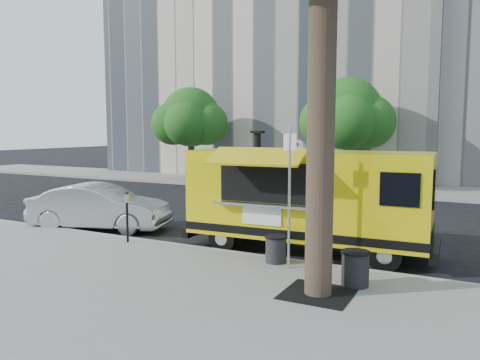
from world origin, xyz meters
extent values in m
plane|color=black|center=(0.00, 0.00, 0.00)|extent=(120.00, 120.00, 0.00)
cube|color=gray|center=(0.00, -4.00, 0.07)|extent=(60.00, 6.00, 0.15)
cube|color=#999993|center=(0.00, -0.93, 0.07)|extent=(60.00, 0.14, 0.16)
cube|color=gray|center=(0.00, 13.50, 0.07)|extent=(60.00, 5.00, 0.15)
cube|color=beige|center=(-8.00, 22.00, 12.00)|extent=(22.00, 14.00, 24.00)
cylinder|color=#33261C|center=(2.60, -2.80, 3.40)|extent=(0.48, 0.48, 6.50)
cube|color=black|center=(2.60, -2.80, 0.15)|extent=(1.20, 1.20, 0.02)
cylinder|color=#33261C|center=(-10.00, 12.30, 1.45)|extent=(0.36, 0.36, 2.60)
sphere|color=#165015|center=(-10.00, 12.30, 3.79)|extent=(3.42, 3.42, 3.42)
cylinder|color=#33261C|center=(-1.00, 12.70, 1.45)|extent=(0.36, 0.36, 2.60)
sphere|color=#165015|center=(-1.00, 12.70, 3.85)|extent=(3.60, 3.60, 3.60)
cylinder|color=silver|center=(1.55, -1.55, 1.65)|extent=(0.06, 0.06, 3.00)
cube|color=white|center=(1.55, -1.55, 2.80)|extent=(0.28, 0.02, 0.35)
cylinder|color=black|center=(-3.00, -1.35, 0.68)|extent=(0.06, 0.06, 1.05)
cube|color=silver|center=(-3.00, -1.35, 1.30)|extent=(0.10, 0.08, 0.22)
sphere|color=black|center=(-3.00, -1.35, 1.43)|extent=(0.11, 0.11, 0.11)
cube|color=#D5C20B|center=(1.28, 0.33, 1.49)|extent=(5.87, 2.23, 2.09)
cube|color=black|center=(1.28, 0.33, 0.64)|extent=(5.89, 2.25, 0.20)
cube|color=black|center=(4.25, 0.47, 0.40)|extent=(0.27, 1.86, 0.27)
cube|color=black|center=(-1.68, 0.19, 0.40)|extent=(0.27, 1.86, 0.27)
cube|color=black|center=(4.19, 0.47, 1.82)|extent=(0.12, 1.57, 0.84)
cylinder|color=black|center=(3.32, -0.39, 0.36)|extent=(0.72, 0.28, 0.71)
cylinder|color=black|center=(3.24, 1.24, 0.36)|extent=(0.72, 0.28, 0.71)
cylinder|color=black|center=(-0.59, -0.58, 0.36)|extent=(0.72, 0.28, 0.71)
cylinder|color=black|center=(-0.66, 1.06, 0.36)|extent=(0.72, 0.28, 0.71)
cube|color=black|center=(0.53, -0.63, 1.82)|extent=(2.14, 0.28, 0.93)
cube|color=silver|center=(0.54, -0.78, 1.32)|extent=(2.35, 0.46, 0.06)
cube|color=#D5C20B|center=(0.55, -1.10, 2.46)|extent=(2.27, 0.95, 0.38)
cube|color=white|center=(0.53, -0.70, 1.04)|extent=(0.98, 0.09, 0.44)
cylinder|color=black|center=(-0.05, 0.27, 2.76)|extent=(0.18, 0.18, 0.49)
sphere|color=silver|center=(0.92, 0.49, 2.58)|extent=(0.50, 0.50, 0.50)
sphere|color=maroon|center=(0.03, -0.36, 1.77)|extent=(0.75, 0.75, 0.75)
cylinder|color=#FF590C|center=(0.04, -0.59, 1.64)|extent=(0.31, 0.12, 0.30)
imported|color=#A7A9AE|center=(-5.25, 0.00, 0.70)|extent=(4.48, 2.60, 1.40)
cylinder|color=black|center=(3.08, -2.05, 0.48)|extent=(0.51, 0.51, 0.66)
cylinder|color=black|center=(3.08, -2.05, 0.79)|extent=(0.55, 0.55, 0.04)
cylinder|color=black|center=(1.15, -1.30, 0.45)|extent=(0.45, 0.45, 0.59)
cylinder|color=black|center=(1.15, -1.30, 0.72)|extent=(0.49, 0.49, 0.04)
camera|label=1|loc=(5.07, -10.57, 3.05)|focal=35.00mm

